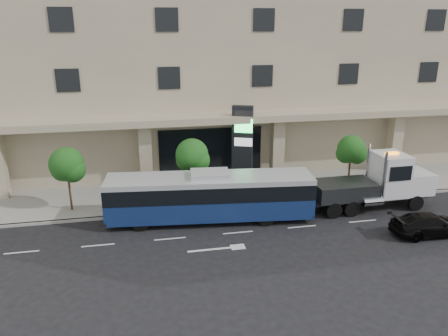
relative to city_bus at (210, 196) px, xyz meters
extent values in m
plane|color=black|center=(1.32, -0.56, -1.63)|extent=(120.00, 120.00, 0.00)
cube|color=gray|center=(1.32, 4.44, -1.56)|extent=(120.00, 6.00, 0.15)
cube|color=gray|center=(1.32, 1.44, -1.56)|extent=(120.00, 0.30, 0.15)
cube|color=tan|center=(1.32, 14.94, 8.37)|extent=(60.00, 15.00, 20.00)
cube|color=tan|center=(1.32, 6.24, 3.57)|extent=(60.00, 2.80, 0.50)
cube|color=black|center=(1.32, 7.41, 0.52)|extent=(8.00, 0.12, 4.00)
cube|color=tan|center=(-3.68, 6.24, 0.97)|extent=(0.90, 0.90, 4.90)
cube|color=tan|center=(6.32, 6.24, 0.97)|extent=(0.90, 0.90, 4.90)
cube|color=tan|center=(16.32, 6.24, 0.97)|extent=(0.90, 0.90, 4.90)
cylinder|color=#422B19|center=(-8.68, 3.04, -0.08)|extent=(0.14, 0.14, 2.80)
sphere|color=#1A4B15|center=(-8.68, 3.04, 1.64)|extent=(2.20, 2.20, 2.20)
sphere|color=#1A4B15|center=(-8.33, 2.84, 1.32)|extent=(1.65, 1.65, 1.65)
sphere|color=#1A4B15|center=(-8.98, 3.24, 1.24)|extent=(1.54, 1.54, 1.54)
cylinder|color=#422B19|center=(-0.68, 3.04, -0.01)|extent=(0.14, 0.14, 2.94)
sphere|color=#1A4B15|center=(-0.68, 3.04, 1.79)|extent=(2.20, 2.20, 2.20)
sphere|color=#1A4B15|center=(-0.33, 2.84, 1.46)|extent=(1.65, 1.65, 1.65)
sphere|color=#1A4B15|center=(-0.98, 3.24, 1.37)|extent=(1.54, 1.54, 1.54)
cylinder|color=#422B19|center=(10.82, 3.04, -0.12)|extent=(0.14, 0.14, 2.73)
sphere|color=#1A4B15|center=(10.82, 3.04, 1.56)|extent=(2.00, 2.00, 2.00)
sphere|color=#1A4B15|center=(11.17, 2.84, 1.25)|extent=(1.50, 1.50, 1.50)
sphere|color=#1A4B15|center=(10.52, 3.24, 1.17)|extent=(1.40, 1.40, 1.40)
cylinder|color=black|center=(-4.29, -0.66, -1.11)|extent=(1.08, 0.42, 1.05)
cylinder|color=black|center=(-4.06, 1.54, -1.11)|extent=(1.08, 0.42, 1.05)
cylinder|color=black|center=(3.24, -1.45, -1.11)|extent=(1.08, 0.42, 1.05)
cylinder|color=black|center=(3.47, 0.74, -1.11)|extent=(1.08, 0.42, 1.05)
cube|color=navy|center=(0.01, 0.00, -0.63)|extent=(12.83, 3.94, 1.26)
cube|color=black|center=(0.01, 0.00, 0.47)|extent=(12.84, 3.98, 0.95)
cube|color=#B9BDC3|center=(0.01, 0.00, 1.10)|extent=(12.83, 3.94, 0.32)
cube|color=#B9BDC3|center=(0.01, 0.00, 1.42)|extent=(2.48, 1.92, 0.32)
cube|color=#2D3033|center=(-6.22, 0.66, -1.16)|extent=(0.42, 2.63, 0.32)
cube|color=#2D3033|center=(6.23, -0.66, -1.16)|extent=(0.42, 2.63, 0.32)
cube|color=#2D3033|center=(10.80, -0.22, -0.87)|extent=(8.06, 1.02, 0.38)
cube|color=white|center=(13.88, -0.19, 0.03)|extent=(1.91, 2.20, 1.42)
cube|color=silver|center=(14.82, -0.18, 0.03)|extent=(0.10, 1.90, 1.14)
cube|color=white|center=(11.98, -0.21, 0.69)|extent=(1.92, 2.39, 2.75)
cube|color=black|center=(12.88, -0.20, 1.12)|extent=(0.12, 2.09, 1.14)
cylinder|color=silver|center=(10.95, -1.26, 0.93)|extent=(0.17, 0.17, 3.22)
cylinder|color=silver|center=(10.93, 0.83, 0.93)|extent=(0.17, 0.17, 3.22)
cube|color=#2D3033|center=(8.76, -0.23, -0.16)|extent=(4.00, 2.31, 1.04)
cube|color=#2D3033|center=(6.48, -0.25, -0.73)|extent=(1.52, 0.28, 0.21)
cube|color=#2D3033|center=(5.91, -0.26, -1.11)|extent=(0.25, 1.71, 0.17)
cube|color=orange|center=(11.98, -0.21, 2.11)|extent=(0.86, 0.34, 0.13)
cylinder|color=black|center=(13.51, -1.19, -1.11)|extent=(1.05, 0.31, 1.04)
cylinder|color=black|center=(13.49, 0.80, -1.11)|extent=(1.05, 0.31, 1.04)
cylinder|color=black|center=(8.96, -1.23, -1.11)|extent=(1.05, 0.31, 1.04)
cylinder|color=black|center=(8.94, 0.76, -1.11)|extent=(1.05, 0.31, 1.04)
cylinder|color=black|center=(7.72, -1.24, -1.11)|extent=(1.05, 0.31, 1.04)
cylinder|color=black|center=(7.71, 0.75, -1.11)|extent=(1.05, 0.31, 1.04)
imported|color=black|center=(12.18, -4.48, -0.97)|extent=(4.62, 2.00, 1.32)
cube|color=black|center=(3.33, 5.34, 1.53)|extent=(1.59, 1.02, 6.03)
cube|color=#24DA4F|center=(3.33, 5.06, 3.14)|extent=(1.24, 0.54, 1.00)
cube|color=silver|center=(3.33, 5.06, 1.93)|extent=(1.24, 0.54, 0.60)
cube|color=#262628|center=(3.33, 5.06, 4.04)|extent=(1.24, 0.54, 0.40)
camera|label=1|loc=(-4.04, -24.72, 10.11)|focal=35.00mm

